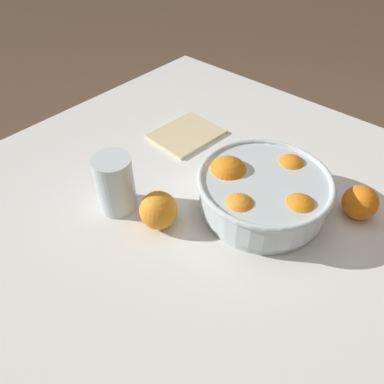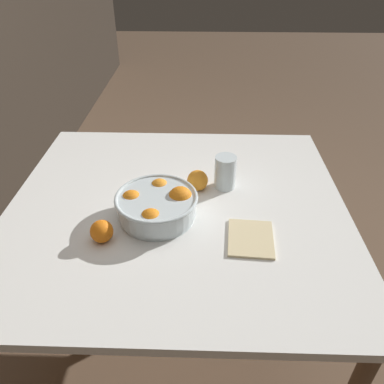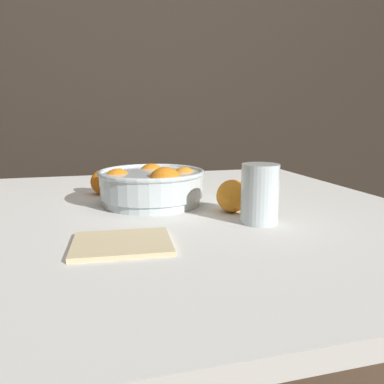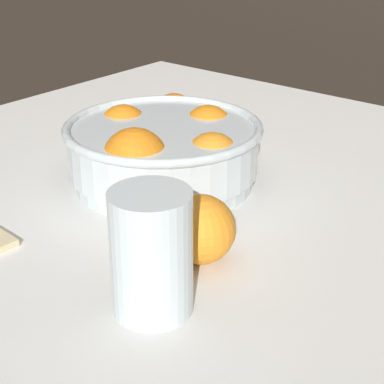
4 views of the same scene
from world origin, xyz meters
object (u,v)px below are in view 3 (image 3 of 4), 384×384
(orange_loose_front, at_px, (233,196))
(fruit_bowl, at_px, (153,185))
(juice_glass, at_px, (260,197))
(orange_loose_near_bowl, at_px, (103,182))

(orange_loose_front, bearing_deg, fruit_bowl, 142.37)
(fruit_bowl, relative_size, orange_loose_front, 3.54)
(juice_glass, height_order, orange_loose_near_bowl, juice_glass)
(juice_glass, xyz_separation_m, orange_loose_near_bowl, (-0.31, 0.38, -0.02))
(fruit_bowl, distance_m, orange_loose_near_bowl, 0.20)
(orange_loose_near_bowl, distance_m, orange_loose_front, 0.40)
(juice_glass, xyz_separation_m, orange_loose_front, (-0.02, 0.10, -0.02))
(juice_glass, bearing_deg, orange_loose_front, 101.97)
(fruit_bowl, relative_size, juice_glass, 2.17)
(fruit_bowl, xyz_separation_m, orange_loose_near_bowl, (-0.12, 0.16, -0.01))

